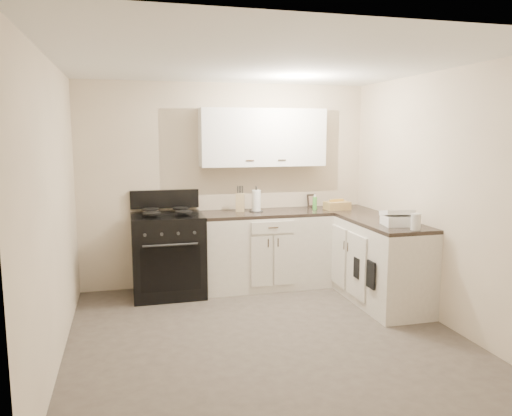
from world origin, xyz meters
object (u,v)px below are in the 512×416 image
object	(u,v)px
stove	(168,256)
wicker_basket	(337,206)
paper_towel	(256,201)
knife_block	(240,202)
countertop_grill	(398,220)

from	to	relation	value
stove	wicker_basket	xyz separation A→B (m)	(2.12, -0.03, 0.53)
paper_towel	stove	bearing A→B (deg)	-176.37
wicker_basket	stove	bearing A→B (deg)	179.27
knife_block	countertop_grill	world-z (taller)	knife_block
stove	knife_block	world-z (taller)	knife_block
knife_block	wicker_basket	xyz separation A→B (m)	(1.22, -0.14, -0.06)
stove	knife_block	size ratio (longest dim) A/B	4.39
wicker_basket	countertop_grill	size ratio (longest dim) A/B	1.03
stove	paper_towel	bearing A→B (deg)	3.63
wicker_basket	countertop_grill	bearing A→B (deg)	-82.35
paper_towel	countertop_grill	size ratio (longest dim) A/B	0.91
paper_towel	wicker_basket	world-z (taller)	paper_towel
paper_towel	wicker_basket	distance (m)	1.04
knife_block	countertop_grill	size ratio (longest dim) A/B	0.78
stove	countertop_grill	world-z (taller)	countertop_grill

